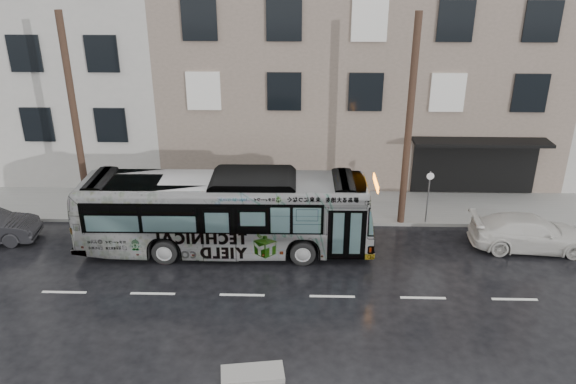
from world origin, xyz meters
The scene contains 9 objects.
ground centered at (0.00, 0.00, 0.00)m, with size 120.00×120.00×0.00m, color black.
sidewalk centered at (0.00, 4.90, 0.07)m, with size 90.00×3.60×0.15m, color gray.
building_taupe centered at (5.00, 12.70, 5.50)m, with size 20.00×12.00×11.00m, color gray.
utility_pole_front centered at (6.50, 3.30, 4.65)m, with size 0.30×0.30×9.00m, color #3C281E.
utility_pole_rear centered at (-7.50, 3.30, 4.65)m, with size 0.30×0.30×9.00m, color #3C281E.
sign_post centered at (7.60, 3.30, 1.35)m, with size 0.06×0.06×2.40m, color slate.
bus centered at (-0.97, 0.86, 1.63)m, with size 2.75×11.74×3.27m, color #B2B2B2.
white_sedan centered at (11.40, 1.29, 0.70)m, with size 1.95×4.80×1.39m, color beige.
slush_pile centered at (0.73, -6.64, 0.09)m, with size 1.80×0.80×0.18m, color gray.
Camera 1 is at (2.11, -19.30, 11.25)m, focal length 35.00 mm.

